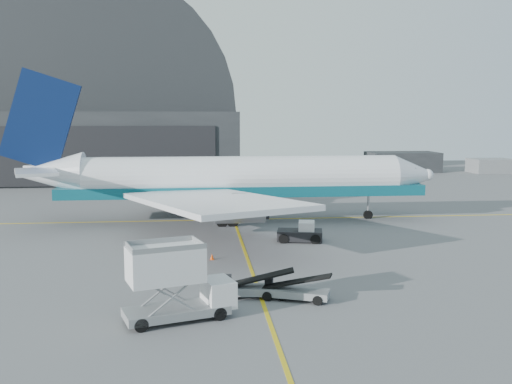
{
  "coord_description": "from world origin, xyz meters",
  "views": [
    {
      "loc": [
        -3.77,
        -41.31,
        11.14
      ],
      "look_at": [
        1.32,
        8.81,
        4.5
      ],
      "focal_mm": 40.0,
      "sensor_mm": 36.0,
      "label": 1
    }
  ],
  "objects": [
    {
      "name": "taxi_lines",
      "position": [
        0.0,
        12.67,
        0.01
      ],
      "size": [
        80.0,
        42.12,
        0.02
      ],
      "color": "gold",
      "rests_on": "ground"
    },
    {
      "name": "distant_bldg_b",
      "position": [
        55.0,
        68.0,
        0.0
      ],
      "size": [
        8.0,
        6.0,
        2.8
      ],
      "primitive_type": "cube",
      "color": "gray",
      "rests_on": "ground"
    },
    {
      "name": "belt_loader_a",
      "position": [
        -0.35,
        -7.08,
        0.55
      ],
      "size": [
        4.79,
        2.07,
        1.8
      ],
      "rotation": [
        0.0,
        0.0,
        -0.11
      ],
      "color": "gray",
      "rests_on": "ground"
    },
    {
      "name": "belt_loader_b",
      "position": [
        1.95,
        -7.82,
        0.53
      ],
      "size": [
        4.57,
        2.86,
        1.73
      ],
      "rotation": [
        0.0,
        0.0,
        -0.36
      ],
      "color": "gray",
      "rests_on": "ground"
    },
    {
      "name": "pushback_tug",
      "position": [
        5.39,
        8.54,
        0.7
      ],
      "size": [
        4.37,
        3.04,
        1.86
      ],
      "rotation": [
        0.0,
        0.0,
        -0.2
      ],
      "color": "black",
      "rests_on": "ground"
    },
    {
      "name": "distant_bldg_a",
      "position": [
        38.0,
        72.0,
        0.0
      ],
      "size": [
        14.0,
        8.0,
        4.0
      ],
      "primitive_type": "cube",
      "color": "black",
      "rests_on": "ground"
    },
    {
      "name": "ground",
      "position": [
        0.0,
        0.0,
        0.0
      ],
      "size": [
        200.0,
        200.0,
        0.0
      ],
      "primitive_type": "plane",
      "color": "#565659",
      "rests_on": "ground"
    },
    {
      "name": "hangar",
      "position": [
        -22.0,
        64.95,
        9.54
      ],
      "size": [
        50.0,
        28.3,
        28.0
      ],
      "color": "black",
      "rests_on": "ground"
    },
    {
      "name": "catering_truck",
      "position": [
        -5.13,
        -10.74,
        2.11
      ],
      "size": [
        6.44,
        3.95,
        4.16
      ],
      "rotation": [
        0.0,
        0.0,
        0.31
      ],
      "color": "gray",
      "rests_on": "ground"
    },
    {
      "name": "traffic_cone",
      "position": [
        -2.8,
        2.58,
        0.22
      ],
      "size": [
        0.32,
        0.32,
        0.47
      ],
      "color": "#E64407",
      "rests_on": "ground"
    },
    {
      "name": "airliner",
      "position": [
        -0.92,
        19.12,
        4.53
      ],
      "size": [
        46.15,
        44.75,
        16.2
      ],
      "color": "white",
      "rests_on": "ground"
    }
  ]
}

